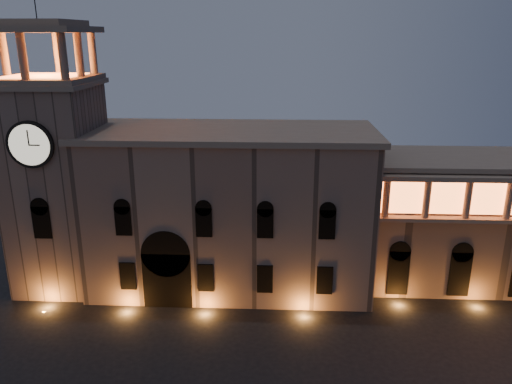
% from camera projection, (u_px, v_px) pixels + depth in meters
% --- Properties ---
extents(government_building, '(30.80, 12.80, 17.60)m').
position_uv_depth(government_building, '(230.00, 209.00, 54.52)').
color(government_building, '#806454').
rests_on(government_building, ground).
extents(clock_tower, '(9.80, 9.80, 32.40)m').
position_uv_depth(clock_tower, '(57.00, 177.00, 53.31)').
color(clock_tower, '#806454').
rests_on(clock_tower, ground).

